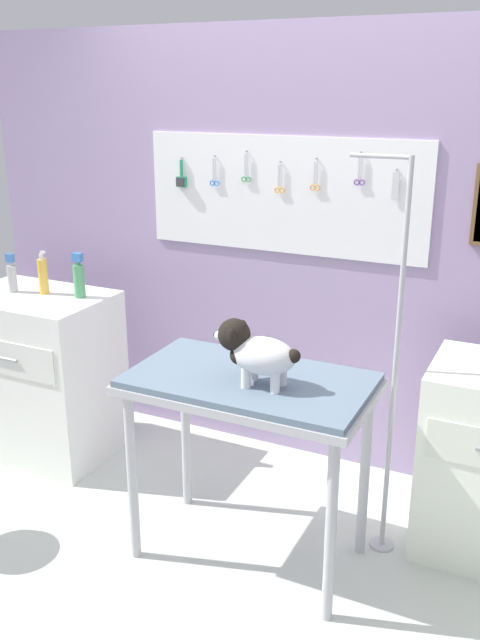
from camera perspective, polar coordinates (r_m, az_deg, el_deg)
The scene contains 9 objects.
ground at distance 3.18m, azimuth -3.95°, elevation -20.86°, with size 4.40×4.00×0.04m, color silver.
rear_wall_panel at distance 3.71m, azimuth 5.46°, elevation 5.53°, with size 4.00×0.11×2.30m.
grooming_table at distance 2.91m, azimuth 0.77°, elevation -6.39°, with size 1.02×0.58×0.86m.
grooming_arm at distance 3.01m, azimuth 12.36°, elevation -4.89°, with size 0.30×0.11×1.75m.
dog at distance 2.74m, azimuth 1.23°, elevation -2.60°, with size 0.37×0.18×0.27m.
counter_left at distance 4.07m, azimuth -16.00°, elevation -4.25°, with size 0.80×0.58×0.92m.
conditioner_bottle at distance 3.98m, azimuth -18.18°, elevation 3.46°, with size 0.05×0.05×0.21m.
detangler_spray at distance 3.90m, azimuth -15.83°, elevation 3.51°, with size 0.05×0.05×0.24m.
pump_bottle_white at distance 3.78m, azimuth -13.05°, elevation 3.35°, with size 0.06×0.06×0.24m.
Camera 1 is at (1.24, -2.11, 2.01)m, focal length 39.07 mm.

